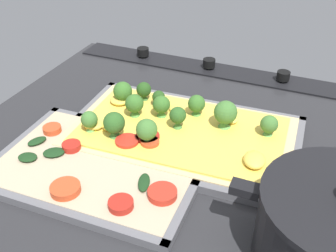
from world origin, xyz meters
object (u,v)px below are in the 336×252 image
at_px(baking_tray_front, 181,136).
at_px(baking_tray_back, 99,167).
at_px(broccoli_pizza, 175,126).
at_px(veggie_pizza_back, 100,164).

relative_size(baking_tray_front, baking_tray_back, 1.25).
bearing_deg(broccoli_pizza, baking_tray_front, 171.22).
relative_size(broccoli_pizza, veggie_pizza_back, 1.27).
height_order(broccoli_pizza, veggie_pizza_back, broccoli_pizza).
bearing_deg(baking_tray_front, veggie_pizza_back, 55.83).
relative_size(baking_tray_back, veggie_pizza_back, 1.08).
bearing_deg(broccoli_pizza, veggie_pizza_back, 60.03).
height_order(baking_tray_back, veggie_pizza_back, veggie_pizza_back).
xyz_separation_m(baking_tray_back, veggie_pizza_back, (-0.00, 0.00, 0.01)).
distance_m(baking_tray_back, veggie_pizza_back, 0.01).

